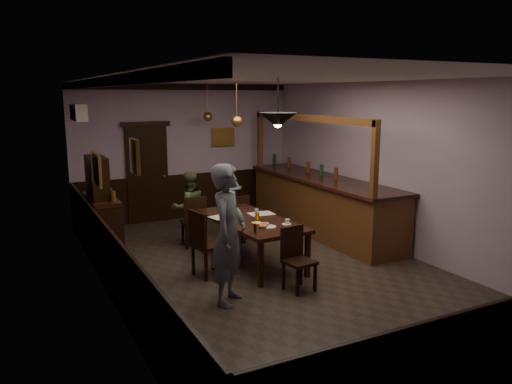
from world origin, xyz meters
TOP-DOWN VIEW (x-y plane):
  - room at (0.00, 0.00)m, footprint 5.01×8.01m
  - dining_table at (-0.11, 0.51)m, footprint 1.13×2.25m
  - chair_far_left at (-0.64, 1.75)m, footprint 0.46×0.46m
  - chair_far_right at (0.27, 1.81)m, footprint 0.39×0.39m
  - chair_near at (-0.03, -0.82)m, footprint 0.44×0.44m
  - chair_side at (-1.03, 0.24)m, footprint 0.53×0.53m
  - person_standing at (-1.08, -0.80)m, footprint 0.80×0.81m
  - person_seated_left at (-0.64, 2.03)m, footprint 0.69×0.55m
  - person_seated_right at (0.25, 2.08)m, footprint 0.80×0.58m
  - newspaper_left at (-0.47, 0.85)m, footprint 0.47×0.38m
  - newspaper_right at (0.21, 0.74)m, footprint 0.43×0.32m
  - napkin at (-0.13, 0.23)m, footprint 0.16×0.16m
  - saucer at (0.24, -0.07)m, footprint 0.15×0.15m
  - coffee_cup at (0.26, -0.07)m, footprint 0.08×0.08m
  - pastry_plate at (-0.08, -0.09)m, footprint 0.22×0.22m
  - pastry_ring_a at (-0.19, -0.09)m, footprint 0.13×0.13m
  - pastry_ring_b at (-0.11, -0.00)m, footprint 0.13×0.13m
  - soda_can at (-0.03, 0.40)m, footprint 0.07×0.07m
  - beer_glass at (-0.34, 0.58)m, footprint 0.06×0.06m
  - water_glass at (0.01, 0.53)m, footprint 0.06×0.06m
  - pepper_mill at (-0.42, -0.28)m, footprint 0.04×0.04m
  - sideboard at (-2.21, 2.12)m, footprint 0.47×1.31m
  - bar_counter at (1.99, 1.50)m, footprint 0.99×4.25m
  - door_back at (-0.90, 3.95)m, footprint 0.90×0.06m
  - ac_unit at (-2.38, 2.90)m, footprint 0.20×0.85m
  - picture_left_small at (-2.46, -1.60)m, footprint 0.04×0.28m
  - picture_left_large at (-2.46, 0.80)m, footprint 0.04×0.62m
  - picture_back at (0.90, 3.96)m, footprint 0.55×0.04m
  - pendant_iron at (-0.06, -0.29)m, footprint 0.56×0.56m
  - pendant_brass_mid at (0.10, 1.47)m, footprint 0.20×0.20m
  - pendant_brass_far at (0.30, 3.38)m, footprint 0.20×0.20m

SIDE VIEW (x-z plane):
  - chair_far_right at x=0.27m, z-range 0.04..0.92m
  - chair_near at x=-0.03m, z-range 0.04..0.96m
  - chair_far_left at x=-0.64m, z-range 0.05..1.00m
  - person_seated_right at x=0.25m, z-range 0.00..1.13m
  - chair_side at x=-1.03m, z-range 0.05..1.10m
  - bar_counter at x=1.99m, z-range -0.59..1.80m
  - dining_table at x=-0.11m, z-range 0.31..1.06m
  - person_seated_left at x=-0.64m, z-range 0.00..1.37m
  - sideboard at x=-2.21m, z-range -0.17..1.56m
  - napkin at x=-0.13m, z-range 0.75..0.75m
  - newspaper_left at x=-0.47m, z-range 0.75..0.76m
  - newspaper_right at x=0.21m, z-range 0.75..0.76m
  - saucer at x=0.24m, z-range 0.75..0.76m
  - pastry_plate at x=-0.08m, z-range 0.75..0.76m
  - pastry_ring_a at x=-0.19m, z-range 0.77..0.81m
  - pastry_ring_b at x=-0.11m, z-range 0.77..0.81m
  - coffee_cup at x=0.26m, z-range 0.76..0.84m
  - soda_can at x=-0.03m, z-range 0.75..0.87m
  - pepper_mill at x=-0.42m, z-range 0.75..0.89m
  - water_glass at x=0.01m, z-range 0.75..0.90m
  - beer_glass at x=-0.34m, z-range 0.75..0.95m
  - person_standing at x=-1.08m, z-range 0.00..1.89m
  - door_back at x=-0.90m, z-range 0.00..2.10m
  - room at x=0.00m, z-range -0.01..3.01m
  - picture_left_large at x=-2.46m, z-range 1.46..1.94m
  - picture_back at x=0.90m, z-range 1.59..2.01m
  - picture_left_small at x=-2.46m, z-range 1.97..2.33m
  - pendant_brass_mid at x=0.10m, z-range 1.89..2.70m
  - pendant_brass_far at x=0.30m, z-range 1.89..2.70m
  - pendant_iron at x=-0.06m, z-range 2.04..2.75m
  - ac_unit at x=-2.38m, z-range 2.30..2.60m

